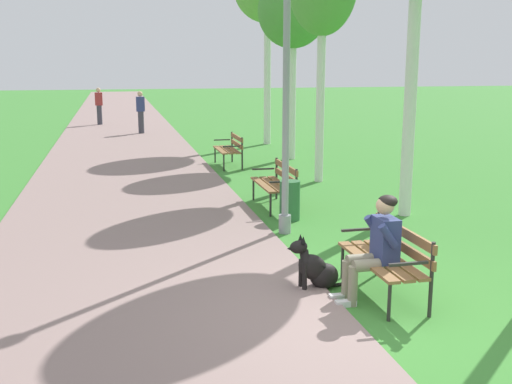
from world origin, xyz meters
TOP-DOWN VIEW (x-y plane):
  - ground_plane at (0.00, 0.00)m, footprint 120.00×120.00m
  - paved_path at (-2.36, 24.00)m, footprint 4.40×60.00m
  - park_bench_near at (0.49, 0.44)m, footprint 0.55×1.50m
  - park_bench_mid at (0.39, 5.12)m, footprint 0.55×1.50m
  - park_bench_far at (0.40, 9.95)m, footprint 0.55×1.50m
  - person_seated_on_near_bench at (0.29, 0.34)m, footprint 0.74×0.49m
  - dog_black at (-0.26, 0.82)m, footprint 0.83×0.31m
  - lamp_post_near at (0.05, 3.34)m, footprint 0.24×0.24m
  - birch_tree_fourth at (2.34, 10.82)m, footprint 1.93×1.81m
  - litter_bin at (0.36, 4.13)m, footprint 0.36×0.36m
  - pedestrian_distant at (-1.57, 18.09)m, footprint 0.32×0.22m
  - pedestrian_further_distant at (-3.20, 21.96)m, footprint 0.32×0.22m

SIDE VIEW (x-z plane):
  - ground_plane at x=0.00m, z-range 0.00..0.00m
  - paved_path at x=-2.36m, z-range 0.00..0.04m
  - dog_black at x=-0.26m, z-range -0.09..0.61m
  - litter_bin at x=0.36m, z-range 0.00..0.70m
  - park_bench_near at x=0.49m, z-range 0.09..0.94m
  - park_bench_mid at x=0.39m, z-range 0.09..0.94m
  - park_bench_far at x=0.40m, z-range 0.09..0.94m
  - person_seated_on_near_bench at x=0.29m, z-range 0.06..1.31m
  - pedestrian_distant at x=-1.57m, z-range 0.02..1.67m
  - pedestrian_further_distant at x=-3.20m, z-range 0.02..1.67m
  - lamp_post_near at x=0.05m, z-range 0.08..4.58m
  - birch_tree_fourth at x=2.34m, z-range 1.49..6.60m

